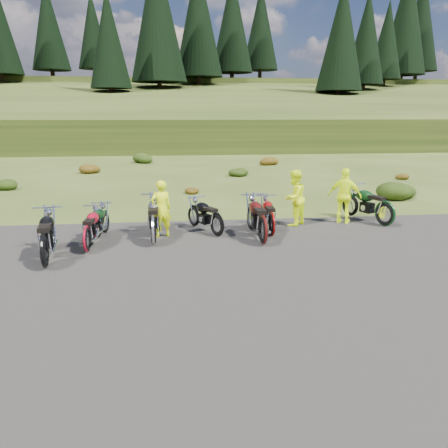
{
  "coord_description": "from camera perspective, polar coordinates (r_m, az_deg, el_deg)",
  "views": [
    {
      "loc": [
        -1.01,
        -10.24,
        3.55
      ],
      "look_at": [
        0.17,
        0.46,
        0.8
      ],
      "focal_mm": 35.0,
      "sensor_mm": 36.0,
      "label": 1
    }
  ],
  "objects": [
    {
      "name": "ground",
      "position": [
        10.88,
        -0.62,
        -4.69
      ],
      "size": [
        300.0,
        300.0,
        0.0
      ],
      "primitive_type": "plane",
      "color": "#364918",
      "rests_on": "ground"
    },
    {
      "name": "gravel_pad",
      "position": [
        9.03,
        0.66,
        -8.81
      ],
      "size": [
        20.0,
        12.0,
        0.04
      ],
      "primitive_type": "cube",
      "color": "black",
      "rests_on": "ground"
    },
    {
      "name": "hill_slope",
      "position": [
        60.35,
        -5.43,
        10.91
      ],
      "size": [
        300.0,
        45.97,
        9.37
      ],
      "primitive_type": null,
      "rotation": [
        0.14,
        0.0,
        0.0
      ],
      "color": "#283612",
      "rests_on": "ground"
    },
    {
      "name": "hill_plateau",
      "position": [
        120.29,
        -5.96,
        12.58
      ],
      "size": [
        300.0,
        90.0,
        9.17
      ],
      "primitive_type": "cube",
      "color": "#283612",
      "rests_on": "ground"
    },
    {
      "name": "conifer_19",
      "position": [
        82.88,
        -21.98,
        22.98
      ],
      "size": [
        6.16,
        6.16,
        16.0
      ],
      "color": "black",
      "rests_on": "ground"
    },
    {
      "name": "conifer_20",
      "position": [
        87.52,
        -16.79,
        23.06
      ],
      "size": [
        5.72,
        5.72,
        15.0
      ],
      "color": "black",
      "rests_on": "ground"
    },
    {
      "name": "conifer_21",
      "position": [
        61.43,
        -14.84,
        22.34
      ],
      "size": [
        5.28,
        5.28,
        14.0
      ],
      "color": "black",
      "rests_on": "ground"
    },
    {
      "name": "conifer_22",
      "position": [
        67.57,
        -8.72,
        25.48
      ],
      "size": [
        7.92,
        7.92,
        20.0
      ],
      "color": "black",
      "rests_on": "ground"
    },
    {
      "name": "conifer_23",
      "position": [
        73.68,
        -3.39,
        25.21
      ],
      "size": [
        7.48,
        7.48,
        19.0
      ],
      "color": "black",
      "rests_on": "ground"
    },
    {
      "name": "conifer_24",
      "position": [
        80.22,
        1.07,
        24.84
      ],
      "size": [
        7.04,
        7.04,
        18.0
      ],
      "color": "black",
      "rests_on": "ground"
    },
    {
      "name": "conifer_25",
      "position": [
        87.07,
        4.82,
        24.29
      ],
      "size": [
        6.6,
        6.6,
        17.0
      ],
      "color": "black",
      "rests_on": "ground"
    },
    {
      "name": "conifer_26",
      "position": [
        63.95,
        15.11,
        22.72
      ],
      "size": [
        6.16,
        6.16,
        16.0
      ],
      "color": "black",
      "rests_on": "ground"
    },
    {
      "name": "conifer_27",
      "position": [
        71.77,
        18.12,
        22.11
      ],
      "size": [
        5.72,
        5.72,
        15.0
      ],
      "color": "black",
      "rests_on": "ground"
    },
    {
      "name": "conifer_28",
      "position": [
        79.73,
        20.52,
        21.58
      ],
      "size": [
        5.28,
        5.28,
        14.0
      ],
      "color": "black",
      "rests_on": "ground"
    },
    {
      "name": "conifer_29",
      "position": [
        88.34,
        22.7,
        23.37
      ],
      "size": [
        7.92,
        7.92,
        20.0
      ],
      "color": "black",
      "rests_on": "ground"
    },
    {
      "name": "conifer_30",
      "position": [
        96.46,
        24.3,
        22.79
      ],
      "size": [
        7.48,
        7.48,
        19.0
      ],
      "color": "black",
      "rests_on": "ground"
    },
    {
      "name": "shrub_1",
      "position": [
        23.23,
        -26.7,
        4.79
      ],
      "size": [
        1.03,
        1.03,
        0.61
      ],
      "primitive_type": "ellipsoid",
      "color": "black",
      "rests_on": "ground"
    },
    {
      "name": "shrub_2",
      "position": [
        27.52,
        -17.26,
        7.1
      ],
      "size": [
        1.3,
        1.3,
        0.77
      ],
      "primitive_type": "ellipsoid",
      "color": "#5F290B",
      "rests_on": "ground"
    },
    {
      "name": "shrub_3",
      "position": [
        32.37,
        -10.44,
        8.64
      ],
      "size": [
        1.56,
        1.56,
        0.92
      ],
      "primitive_type": "ellipsoid",
      "color": "black",
      "rests_on": "ground"
    },
    {
      "name": "shrub_4",
      "position": [
        19.73,
        -4.45,
        4.61
      ],
      "size": [
        0.77,
        0.77,
        0.45
      ],
      "primitive_type": "ellipsoid",
      "color": "#5F290B",
      "rests_on": "ground"
    },
    {
      "name": "shrub_5",
      "position": [
        25.2,
        1.78,
        6.94
      ],
      "size": [
        1.03,
        1.03,
        0.61
      ],
      "primitive_type": "ellipsoid",
      "color": "black",
      "rests_on": "ground"
    },
    {
      "name": "shrub_6",
      "position": [
        30.88,
        5.78,
        8.39
      ],
      "size": [
        1.3,
        1.3,
        0.77
      ],
      "primitive_type": "ellipsoid",
      "color": "#5F290B",
      "rests_on": "ground"
    },
    {
      "name": "shrub_7",
      "position": [
        19.92,
        21.73,
        4.41
      ],
      "size": [
        1.56,
        1.56,
        0.92
      ],
      "primitive_type": "ellipsoid",
      "color": "black",
      "rests_on": "ground"
    },
    {
      "name": "shrub_8",
      "position": [
        25.94,
        21.98,
        5.95
      ],
      "size": [
        0.77,
        0.77,
        0.45
      ],
      "primitive_type": "ellipsoid",
      "color": "#5F290B",
      "rests_on": "ground"
    },
    {
      "name": "motorcycle_0",
      "position": [
        11.1,
        -22.21,
        -5.41
      ],
      "size": [
        1.14,
        2.42,
        1.22
      ],
      "primitive_type": null,
      "rotation": [
        0.0,
        0.0,
        1.73
      ],
      "color": "black",
      "rests_on": "ground"
    },
    {
      "name": "motorcycle_1",
      "position": [
        11.95,
        -17.31,
        -3.6
      ],
      "size": [
        0.74,
        2.0,
        1.04
      ],
      "primitive_type": null,
      "rotation": [
        0.0,
        0.0,
        1.53
      ],
      "color": "maroon",
      "rests_on": "ground"
    },
    {
      "name": "motorcycle_2",
      "position": [
        12.45,
        -16.93,
        -2.85
      ],
      "size": [
        0.93,
        2.01,
        1.02
      ],
      "primitive_type": null,
      "rotation": [
        0.0,
        0.0,
        1.42
      ],
      "color": "black",
      "rests_on": "ground"
    },
    {
      "name": "motorcycle_3",
      "position": [
        12.18,
        -9.13,
        -2.79
      ],
      "size": [
        0.81,
        2.34,
        1.22
      ],
      "primitive_type": null,
      "rotation": [
        0.0,
        0.0,
        1.58
      ],
      "color": "#9C9CA0",
      "rests_on": "ground"
    },
    {
      "name": "motorcycle_4",
      "position": [
        12.11,
        5.07,
        -2.76
      ],
      "size": [
        0.88,
        2.34,
        1.21
      ],
      "primitive_type": null,
      "rotation": [
        0.0,
        0.0,
        1.62
      ],
      "color": "#460E0B",
      "rests_on": "ground"
    },
    {
      "name": "motorcycle_5",
      "position": [
        12.85,
        -0.92,
        -1.7
      ],
      "size": [
        1.53,
        2.06,
        1.04
      ],
      "primitive_type": null,
      "rotation": [
        0.0,
        0.0,
        2.07
      ],
      "color": "black",
      "rests_on": "ground"
    },
    {
      "name": "motorcycle_6",
      "position": [
        12.96,
        6.24,
        -1.64
      ],
      "size": [
        0.73,
        2.01,
        1.04
      ],
      "primitive_type": null,
      "rotation": [
        0.0,
        0.0,
        1.54
      ],
      "color": "maroon",
      "rests_on": "ground"
    },
    {
      "name": "motorcycle_7",
      "position": [
        14.91,
        20.14,
        -0.32
      ],
      "size": [
        1.57,
        2.42,
        1.2
      ],
      "primitive_type": null,
      "rotation": [
        0.0,
        0.0,
        1.96
      ],
      "color": "black",
      "rests_on": "ground"
    },
    {
      "name": "person_middle",
      "position": [
        12.73,
        -8.2,
        1.86
      ],
      "size": [
        0.7,
        0.56,
        1.66
      ],
      "primitive_type": "imported",
      "rotation": [
        0.0,
        0.0,
        3.45
      ],
      "color": "#E6FF0D",
      "rests_on": "ground"
    },
    {
      "name": "person_right_a",
      "position": [
        14.07,
        9.13,
        3.28
      ],
      "size": [
        1.09,
        1.09,
        1.78
      ],
      "primitive_type": "imported",
      "rotation": [
        0.0,
        0.0,
        3.92
      ],
      "color": "#E6FF0D",
      "rests_on": "ground"
    },
    {
      "name": "person_right_b",
      "position": [
        14.71,
        15.5,
        3.45
      ],
      "size": [
        1.13,
        0.93,
        1.8
      ],
      "primitive_type": "imported",
      "rotation": [
        0.0,
        0.0,
        2.58
      ],
      "color": "#E6FF0D",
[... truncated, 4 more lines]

